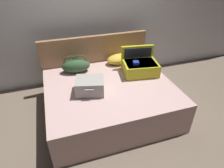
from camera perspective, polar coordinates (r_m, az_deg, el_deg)
name	(u,v)px	position (r m, az deg, el deg)	size (l,w,h in m)	color
ground_plane	(118,128)	(3.01, 1.67, -12.63)	(12.00, 12.00, 0.00)	#6B5B4C
back_wall	(89,13)	(3.79, -6.85, 19.82)	(8.00, 0.10, 2.60)	silver
bed	(110,99)	(3.12, -0.71, -4.33)	(1.92, 1.65, 0.51)	#BC9993
headboard	(96,62)	(3.70, -4.78, 6.50)	(1.96, 0.08, 1.01)	olive
hard_case_large	(140,66)	(3.28, 8.13, 5.30)	(0.62, 0.54, 0.40)	gold
hard_case_medium	(90,86)	(2.79, -6.48, -0.55)	(0.46, 0.42, 0.21)	gray
duffel_bag	(76,66)	(3.33, -10.54, 5.35)	(0.50, 0.30, 0.30)	#2D4C2D
pillow_near_headboard	(119,59)	(3.59, 2.10, 7.34)	(0.47, 0.29, 0.17)	gold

